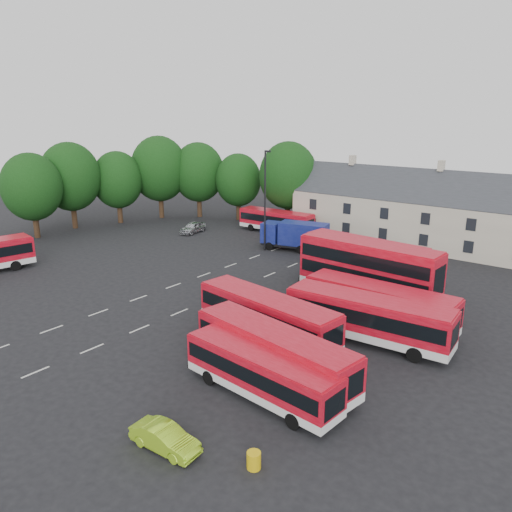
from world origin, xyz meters
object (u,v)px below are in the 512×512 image
object	(u,v)px
bus_dd_south	(368,267)
lime_car	(165,438)
box_truck	(295,235)
silver_car	(193,227)
grit_bin	(254,460)
lamppost	(265,198)
bus_row_a	(261,371)

from	to	relation	value
bus_dd_south	lime_car	bearing A→B (deg)	-83.95
box_truck	lime_car	xyz separation A→B (m)	(14.65, -32.93, -1.26)
silver_car	grit_bin	distance (m)	45.62
lime_car	lamppost	size ratio (longest dim) A/B	0.32
bus_dd_south	silver_car	world-z (taller)	bus_dd_south
lime_car	box_truck	bearing A→B (deg)	19.83
silver_car	lamppost	world-z (taller)	lamppost
box_truck	grit_bin	size ratio (longest dim) A/B	9.82
bus_row_a	grit_bin	size ratio (longest dim) A/B	12.33
bus_dd_south	bus_row_a	bearing A→B (deg)	-80.07
silver_car	bus_dd_south	bearing A→B (deg)	-24.59
grit_bin	lamppost	bearing A→B (deg)	126.25
bus_row_a	bus_dd_south	size ratio (longest dim) A/B	0.82
bus_row_a	box_truck	bearing A→B (deg)	124.93
box_truck	grit_bin	bearing A→B (deg)	-73.40
box_truck	lamppost	world-z (taller)	lamppost
box_truck	silver_car	xyz separation A→B (m)	(-15.36, -1.07, -1.13)
lamppost	bus_row_a	bearing A→B (deg)	-53.43
silver_car	lamppost	distance (m)	13.67
grit_bin	bus_row_a	bearing A→B (deg)	124.53
box_truck	grit_bin	xyz separation A→B (m)	(18.73, -31.39, -1.45)
lime_car	lamppost	xyz separation A→B (m)	(-17.43, 30.88, 5.41)
bus_dd_south	box_truck	size ratio (longest dim) A/B	1.54
grit_bin	lamppost	xyz separation A→B (m)	(-21.52, 29.34, 5.60)
bus_row_a	bus_dd_south	xyz separation A→B (m)	(-2.22, 17.65, 1.15)
silver_car	grit_bin	bearing A→B (deg)	-50.68
lime_car	grit_bin	bearing A→B (deg)	-73.48
lime_car	grit_bin	xyz separation A→B (m)	(4.08, 1.54, -0.19)
bus_row_a	silver_car	world-z (taller)	bus_row_a
bus_row_a	silver_car	size ratio (longest dim) A/B	2.34
bus_dd_south	lime_car	size ratio (longest dim) A/B	3.36
grit_bin	lamppost	distance (m)	36.81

